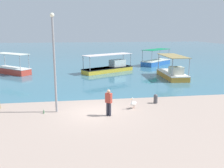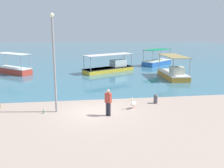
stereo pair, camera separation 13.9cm
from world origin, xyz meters
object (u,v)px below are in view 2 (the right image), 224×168
(fishing_boat_center, at_px, (14,69))
(fishing_boat_far_right, at_px, (157,62))
(mooring_bollard, at_px, (156,98))
(fisherman_standing, at_px, (108,102))
(fishing_boat_near_right, at_px, (173,73))
(glass_bottle, at_px, (44,112))
(lamp_post, at_px, (54,59))
(fishing_boat_far_left, at_px, (111,67))
(pelican, at_px, (133,103))

(fishing_boat_center, bearing_deg, fishing_boat_far_right, 13.52)
(mooring_bollard, bearing_deg, fishing_boat_far_right, 71.54)
(fishing_boat_far_right, relative_size, fisherman_standing, 3.21)
(mooring_bollard, bearing_deg, fishing_boat_near_right, 61.39)
(fishing_boat_center, xyz_separation_m, mooring_bollard, (13.38, -14.79, -0.18))
(fishing_boat_near_right, bearing_deg, mooring_bollard, -118.61)
(fishing_boat_far_right, relative_size, glass_bottle, 20.12)
(lamp_post, relative_size, fisherman_standing, 3.74)
(fishing_boat_far_left, relative_size, fishing_boat_near_right, 1.20)
(lamp_post, relative_size, glass_bottle, 23.41)
(fishing_boat_center, bearing_deg, mooring_bollard, -47.87)
(fishing_boat_center, distance_m, fishing_boat_far_right, 20.48)
(fishing_boat_near_right, bearing_deg, glass_bottle, -141.28)
(lamp_post, xyz_separation_m, glass_bottle, (-0.81, -0.22, -3.42))
(fishing_boat_near_right, xyz_separation_m, pelican, (-6.91, -10.17, -0.19))
(fishing_boat_far_right, bearing_deg, mooring_bollard, -108.46)
(fishing_boat_center, distance_m, glass_bottle, 16.88)
(fishing_boat_far_left, height_order, lamp_post, lamp_post)
(fishing_boat_far_left, height_order, fishing_boat_center, fishing_boat_center)
(mooring_bollard, bearing_deg, glass_bottle, -171.59)
(pelican, height_order, fisherman_standing, fisherman_standing)
(fishing_boat_far_left, xyz_separation_m, fisherman_standing, (-2.46, -16.62, 0.33))
(fishing_boat_near_right, relative_size, pelican, 7.25)
(glass_bottle, bearing_deg, pelican, 1.58)
(fishing_boat_far_right, bearing_deg, pelican, -112.31)
(fishing_boat_far_left, relative_size, pelican, 8.70)
(fishing_boat_far_left, relative_size, fishing_boat_far_right, 1.28)
(fishing_boat_far_left, bearing_deg, fishing_boat_far_right, 33.14)
(fishing_boat_far_right, height_order, fisherman_standing, fishing_boat_far_right)
(fishing_boat_far_left, height_order, fisherman_standing, fishing_boat_far_left)
(fishing_boat_far_right, xyz_separation_m, glass_bottle, (-14.43, -20.74, -0.41))
(fishing_boat_near_right, xyz_separation_m, mooring_bollard, (-5.00, -9.17, -0.19))
(fishing_boat_far_right, distance_m, mooring_bollard, 20.64)
(mooring_bollard, relative_size, fisherman_standing, 0.41)
(fishing_boat_near_right, xyz_separation_m, glass_bottle, (-12.90, -10.34, -0.45))
(fishing_boat_far_left, distance_m, fishing_boat_center, 12.04)
(fishing_boat_far_right, xyz_separation_m, pelican, (-8.44, -20.58, -0.15))
(fishing_boat_near_right, height_order, fisherman_standing, fishing_boat_near_right)
(glass_bottle, bearing_deg, fishing_boat_center, 108.96)
(fishing_boat_far_left, height_order, fishing_boat_far_right, fishing_boat_far_right)
(fishing_boat_far_left, bearing_deg, pelican, -92.12)
(glass_bottle, bearing_deg, fishing_boat_near_right, 38.72)
(lamp_post, distance_m, fisherman_standing, 4.38)
(fishing_boat_center, bearing_deg, fishing_boat_far_left, -1.67)
(fishing_boat_near_right, height_order, glass_bottle, fishing_boat_near_right)
(fishing_boat_far_right, distance_m, glass_bottle, 25.27)
(pelican, xyz_separation_m, lamp_post, (-5.18, 0.06, 3.15))
(fishing_boat_center, height_order, glass_bottle, fishing_boat_center)
(fishing_boat_center, bearing_deg, lamp_post, -68.20)
(fishing_boat_near_right, bearing_deg, pelican, -124.19)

